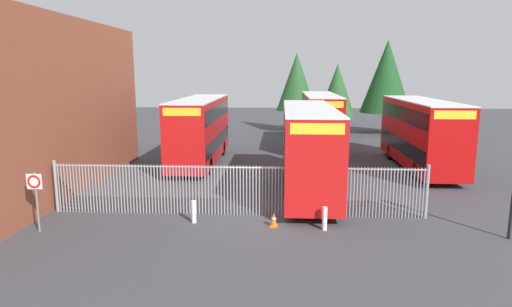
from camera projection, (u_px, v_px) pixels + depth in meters
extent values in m
plane|color=#3D3D42|center=(260.00, 173.00, 27.08)|extent=(100.00, 100.00, 0.00)
cylinder|color=gray|center=(56.00, 188.00, 19.52)|extent=(0.06, 0.06, 2.20)
cylinder|color=gray|center=(59.00, 188.00, 19.51)|extent=(0.06, 0.06, 2.20)
cylinder|color=gray|center=(62.00, 188.00, 19.50)|extent=(0.06, 0.06, 2.20)
cylinder|color=gray|center=(65.00, 188.00, 19.49)|extent=(0.06, 0.06, 2.20)
cylinder|color=gray|center=(68.00, 188.00, 19.48)|extent=(0.06, 0.06, 2.20)
cylinder|color=gray|center=(71.00, 188.00, 19.48)|extent=(0.06, 0.06, 2.20)
cylinder|color=gray|center=(74.00, 188.00, 19.47)|extent=(0.06, 0.06, 2.20)
cylinder|color=gray|center=(77.00, 188.00, 19.46)|extent=(0.06, 0.06, 2.20)
cylinder|color=gray|center=(81.00, 188.00, 19.45)|extent=(0.06, 0.06, 2.20)
cylinder|color=gray|center=(84.00, 188.00, 19.45)|extent=(0.06, 0.06, 2.20)
cylinder|color=gray|center=(87.00, 188.00, 19.44)|extent=(0.06, 0.06, 2.20)
cylinder|color=gray|center=(90.00, 188.00, 19.43)|extent=(0.06, 0.06, 2.20)
cylinder|color=gray|center=(93.00, 188.00, 19.42)|extent=(0.06, 0.06, 2.20)
cylinder|color=gray|center=(96.00, 188.00, 19.41)|extent=(0.06, 0.06, 2.20)
cylinder|color=gray|center=(99.00, 188.00, 19.41)|extent=(0.06, 0.06, 2.20)
cylinder|color=gray|center=(102.00, 188.00, 19.40)|extent=(0.06, 0.06, 2.20)
cylinder|color=gray|center=(105.00, 189.00, 19.39)|extent=(0.06, 0.06, 2.20)
cylinder|color=gray|center=(108.00, 189.00, 19.38)|extent=(0.06, 0.06, 2.20)
cylinder|color=gray|center=(111.00, 189.00, 19.37)|extent=(0.06, 0.06, 2.20)
cylinder|color=gray|center=(114.00, 189.00, 19.37)|extent=(0.06, 0.06, 2.20)
cylinder|color=gray|center=(118.00, 189.00, 19.36)|extent=(0.06, 0.06, 2.20)
cylinder|color=gray|center=(121.00, 189.00, 19.35)|extent=(0.06, 0.06, 2.20)
cylinder|color=gray|center=(124.00, 189.00, 19.34)|extent=(0.06, 0.06, 2.20)
cylinder|color=gray|center=(127.00, 189.00, 19.34)|extent=(0.06, 0.06, 2.20)
cylinder|color=gray|center=(130.00, 189.00, 19.33)|extent=(0.06, 0.06, 2.20)
cylinder|color=gray|center=(133.00, 189.00, 19.32)|extent=(0.06, 0.06, 2.20)
cylinder|color=gray|center=(136.00, 189.00, 19.31)|extent=(0.06, 0.06, 2.20)
cylinder|color=gray|center=(139.00, 189.00, 19.30)|extent=(0.06, 0.06, 2.20)
cylinder|color=gray|center=(142.00, 189.00, 19.30)|extent=(0.06, 0.06, 2.20)
cylinder|color=gray|center=(145.00, 189.00, 19.29)|extent=(0.06, 0.06, 2.20)
cylinder|color=gray|center=(149.00, 189.00, 19.28)|extent=(0.06, 0.06, 2.20)
cylinder|color=gray|center=(152.00, 189.00, 19.27)|extent=(0.06, 0.06, 2.20)
cylinder|color=gray|center=(155.00, 189.00, 19.26)|extent=(0.06, 0.06, 2.20)
cylinder|color=gray|center=(158.00, 189.00, 19.26)|extent=(0.06, 0.06, 2.20)
cylinder|color=gray|center=(161.00, 189.00, 19.25)|extent=(0.06, 0.06, 2.20)
cylinder|color=gray|center=(164.00, 189.00, 19.24)|extent=(0.06, 0.06, 2.20)
cylinder|color=gray|center=(167.00, 189.00, 19.23)|extent=(0.06, 0.06, 2.20)
cylinder|color=gray|center=(170.00, 190.00, 19.22)|extent=(0.06, 0.06, 2.20)
cylinder|color=gray|center=(174.00, 190.00, 19.22)|extent=(0.06, 0.06, 2.20)
cylinder|color=gray|center=(177.00, 190.00, 19.21)|extent=(0.06, 0.06, 2.20)
cylinder|color=gray|center=(180.00, 190.00, 19.20)|extent=(0.06, 0.06, 2.20)
cylinder|color=gray|center=(183.00, 190.00, 19.19)|extent=(0.06, 0.06, 2.20)
cylinder|color=gray|center=(186.00, 190.00, 19.19)|extent=(0.06, 0.06, 2.20)
cylinder|color=gray|center=(189.00, 190.00, 19.18)|extent=(0.06, 0.06, 2.20)
cylinder|color=gray|center=(193.00, 190.00, 19.17)|extent=(0.06, 0.06, 2.20)
cylinder|color=gray|center=(196.00, 190.00, 19.16)|extent=(0.06, 0.06, 2.20)
cylinder|color=gray|center=(199.00, 190.00, 19.15)|extent=(0.06, 0.06, 2.20)
cylinder|color=gray|center=(202.00, 190.00, 19.15)|extent=(0.06, 0.06, 2.20)
cylinder|color=gray|center=(205.00, 190.00, 19.14)|extent=(0.06, 0.06, 2.20)
cylinder|color=gray|center=(208.00, 190.00, 19.13)|extent=(0.06, 0.06, 2.20)
cylinder|color=gray|center=(211.00, 190.00, 19.12)|extent=(0.06, 0.06, 2.20)
cylinder|color=gray|center=(215.00, 190.00, 19.11)|extent=(0.06, 0.06, 2.20)
cylinder|color=gray|center=(218.00, 190.00, 19.11)|extent=(0.06, 0.06, 2.20)
cylinder|color=gray|center=(221.00, 190.00, 19.10)|extent=(0.06, 0.06, 2.20)
cylinder|color=gray|center=(224.00, 190.00, 19.09)|extent=(0.06, 0.06, 2.20)
cylinder|color=gray|center=(227.00, 190.00, 19.08)|extent=(0.06, 0.06, 2.20)
cylinder|color=gray|center=(231.00, 190.00, 19.07)|extent=(0.06, 0.06, 2.20)
cylinder|color=gray|center=(234.00, 191.00, 19.07)|extent=(0.06, 0.06, 2.20)
cylinder|color=gray|center=(237.00, 191.00, 19.06)|extent=(0.06, 0.06, 2.20)
cylinder|color=gray|center=(240.00, 191.00, 19.05)|extent=(0.06, 0.06, 2.20)
cylinder|color=gray|center=(243.00, 191.00, 19.04)|extent=(0.06, 0.06, 2.20)
cylinder|color=gray|center=(247.00, 191.00, 19.04)|extent=(0.06, 0.06, 2.20)
cylinder|color=gray|center=(250.00, 191.00, 19.03)|extent=(0.06, 0.06, 2.20)
cylinder|color=gray|center=(253.00, 191.00, 19.02)|extent=(0.06, 0.06, 2.20)
cylinder|color=gray|center=(256.00, 191.00, 19.01)|extent=(0.06, 0.06, 2.20)
cylinder|color=gray|center=(259.00, 191.00, 19.00)|extent=(0.06, 0.06, 2.20)
cylinder|color=gray|center=(263.00, 191.00, 19.00)|extent=(0.06, 0.06, 2.20)
cylinder|color=gray|center=(266.00, 191.00, 18.99)|extent=(0.06, 0.06, 2.20)
cylinder|color=gray|center=(269.00, 191.00, 18.98)|extent=(0.06, 0.06, 2.20)
cylinder|color=gray|center=(272.00, 191.00, 18.97)|extent=(0.06, 0.06, 2.20)
cylinder|color=gray|center=(275.00, 191.00, 18.96)|extent=(0.06, 0.06, 2.20)
cylinder|color=gray|center=(279.00, 191.00, 18.96)|extent=(0.06, 0.06, 2.20)
cylinder|color=gray|center=(282.00, 191.00, 18.95)|extent=(0.06, 0.06, 2.20)
cylinder|color=gray|center=(285.00, 191.00, 18.94)|extent=(0.06, 0.06, 2.20)
cylinder|color=gray|center=(288.00, 191.00, 18.93)|extent=(0.06, 0.06, 2.20)
cylinder|color=gray|center=(292.00, 191.00, 18.92)|extent=(0.06, 0.06, 2.20)
cylinder|color=gray|center=(295.00, 191.00, 18.92)|extent=(0.06, 0.06, 2.20)
cylinder|color=gray|center=(298.00, 192.00, 18.91)|extent=(0.06, 0.06, 2.20)
cylinder|color=gray|center=(301.00, 192.00, 18.90)|extent=(0.06, 0.06, 2.20)
cylinder|color=gray|center=(305.00, 192.00, 18.89)|extent=(0.06, 0.06, 2.20)
cylinder|color=gray|center=(308.00, 192.00, 18.89)|extent=(0.06, 0.06, 2.20)
cylinder|color=gray|center=(311.00, 192.00, 18.88)|extent=(0.06, 0.06, 2.20)
cylinder|color=gray|center=(314.00, 192.00, 18.87)|extent=(0.06, 0.06, 2.20)
cylinder|color=gray|center=(318.00, 192.00, 18.86)|extent=(0.06, 0.06, 2.20)
cylinder|color=gray|center=(321.00, 192.00, 18.85)|extent=(0.06, 0.06, 2.20)
cylinder|color=gray|center=(324.00, 192.00, 18.85)|extent=(0.06, 0.06, 2.20)
cylinder|color=gray|center=(327.00, 192.00, 18.84)|extent=(0.06, 0.06, 2.20)
cylinder|color=gray|center=(331.00, 192.00, 18.83)|extent=(0.06, 0.06, 2.20)
cylinder|color=gray|center=(334.00, 192.00, 18.82)|extent=(0.06, 0.06, 2.20)
cylinder|color=gray|center=(337.00, 192.00, 18.81)|extent=(0.06, 0.06, 2.20)
cylinder|color=gray|center=(340.00, 192.00, 18.81)|extent=(0.06, 0.06, 2.20)
cylinder|color=gray|center=(344.00, 192.00, 18.80)|extent=(0.06, 0.06, 2.20)
cylinder|color=gray|center=(347.00, 192.00, 18.79)|extent=(0.06, 0.06, 2.20)
cylinder|color=gray|center=(350.00, 192.00, 18.78)|extent=(0.06, 0.06, 2.20)
cylinder|color=gray|center=(354.00, 192.00, 18.78)|extent=(0.06, 0.06, 2.20)
cylinder|color=gray|center=(357.00, 192.00, 18.77)|extent=(0.06, 0.06, 2.20)
cylinder|color=gray|center=(360.00, 192.00, 18.76)|extent=(0.06, 0.06, 2.20)
cylinder|color=gray|center=(364.00, 193.00, 18.75)|extent=(0.06, 0.06, 2.20)
cylinder|color=gray|center=(367.00, 193.00, 18.74)|extent=(0.06, 0.06, 2.20)
cylinder|color=gray|center=(370.00, 193.00, 18.74)|extent=(0.06, 0.06, 2.20)
cylinder|color=gray|center=(373.00, 193.00, 18.73)|extent=(0.06, 0.06, 2.20)
cylinder|color=gray|center=(377.00, 193.00, 18.72)|extent=(0.06, 0.06, 2.20)
cylinder|color=gray|center=(380.00, 193.00, 18.71)|extent=(0.06, 0.06, 2.20)
cylinder|color=gray|center=(383.00, 193.00, 18.70)|extent=(0.06, 0.06, 2.20)
cylinder|color=gray|center=(387.00, 193.00, 18.70)|extent=(0.06, 0.06, 2.20)
cylinder|color=gray|center=(390.00, 193.00, 18.69)|extent=(0.06, 0.06, 2.20)
cylinder|color=gray|center=(393.00, 193.00, 18.68)|extent=(0.06, 0.06, 2.20)
cylinder|color=gray|center=(397.00, 193.00, 18.67)|extent=(0.06, 0.06, 2.20)
cylinder|color=gray|center=(400.00, 193.00, 18.66)|extent=(0.06, 0.06, 2.20)
cylinder|color=gray|center=(403.00, 193.00, 18.66)|extent=(0.06, 0.06, 2.20)
cylinder|color=gray|center=(407.00, 193.00, 18.65)|extent=(0.06, 0.06, 2.20)
cylinder|color=gray|center=(410.00, 193.00, 18.64)|extent=(0.06, 0.06, 2.20)
cylinder|color=gray|center=(413.00, 193.00, 18.63)|extent=(0.06, 0.06, 2.20)
cylinder|color=gray|center=(417.00, 193.00, 18.63)|extent=(0.06, 0.06, 2.20)
cylinder|color=gray|center=(420.00, 193.00, 18.62)|extent=(0.06, 0.06, 2.20)
cylinder|color=gray|center=(423.00, 193.00, 18.61)|extent=(0.06, 0.06, 2.20)
cylinder|color=gray|center=(427.00, 193.00, 18.60)|extent=(0.06, 0.06, 2.20)
cylinder|color=gray|center=(237.00, 168.00, 18.87)|extent=(16.18, 0.07, 0.07)
cylinder|color=gray|center=(56.00, 186.00, 19.50)|extent=(0.14, 0.14, 2.35)
cylinder|color=gray|center=(427.00, 192.00, 18.59)|extent=(0.14, 0.14, 2.35)
cube|color=red|center=(308.00, 147.00, 22.62)|extent=(2.50, 10.80, 4.00)
cube|color=black|center=(308.00, 162.00, 22.77)|extent=(2.54, 10.37, 0.90)
cube|color=black|center=(309.00, 124.00, 22.40)|extent=(2.54, 10.37, 0.90)
cube|color=yellow|center=(317.00, 129.00, 17.07)|extent=(2.12, 0.12, 0.44)
cube|color=silver|center=(309.00, 108.00, 22.25)|extent=(2.50, 10.80, 0.08)
cylinder|color=black|center=(287.00, 200.00, 19.73)|extent=(0.30, 1.04, 1.04)
cylinder|color=black|center=(336.00, 200.00, 19.61)|extent=(0.30, 1.04, 1.04)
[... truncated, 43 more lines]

